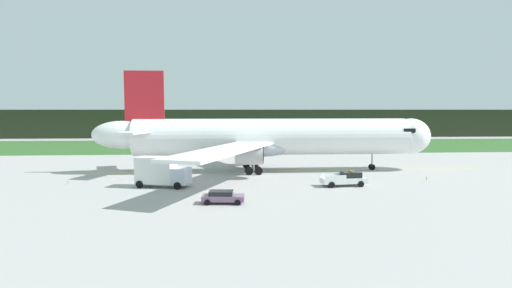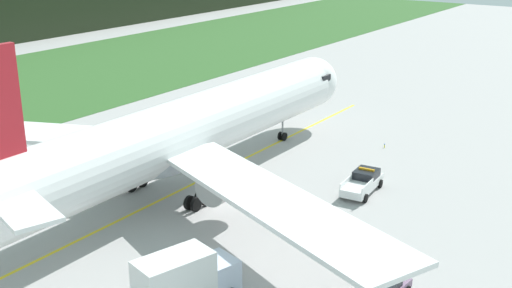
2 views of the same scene
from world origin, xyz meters
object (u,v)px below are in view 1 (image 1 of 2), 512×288
Objects in this scene: airliner at (268,138)px; ops_pickup_truck at (345,179)px; catering_truck at (161,171)px; staff_car at (223,197)px.

airliner is 9.20× the size of ops_pickup_truck.
staff_car is at bearing -51.33° from catering_truck.
catering_truck is 1.57× the size of staff_car.
catering_truck is (-22.90, 0.90, 1.03)m from ops_pickup_truck.
airliner is 7.54× the size of catering_truck.
staff_car is (-6.82, -22.19, -4.48)m from airliner.
airliner is 19.48m from catering_truck.
ops_pickup_truck is at bearing -2.24° from catering_truck.
catering_truck reaches higher than ops_pickup_truck.
ops_pickup_truck is 17.53m from staff_car.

